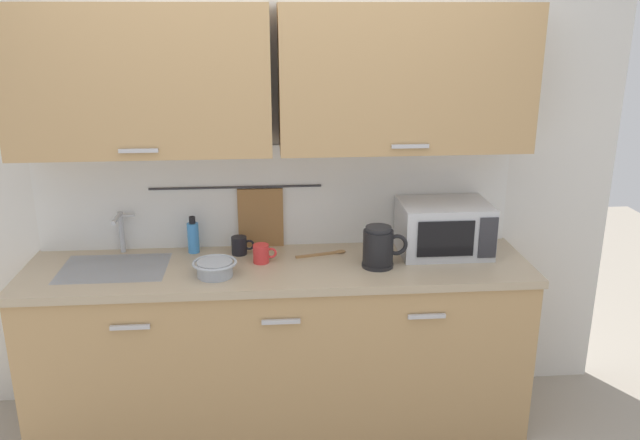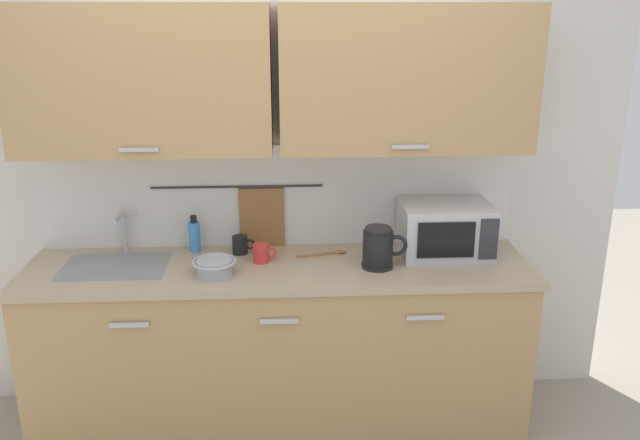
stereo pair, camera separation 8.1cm
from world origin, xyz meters
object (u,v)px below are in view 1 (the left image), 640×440
at_px(microwave, 444,228).
at_px(wooden_spoon, 327,253).
at_px(mug_near_sink, 240,245).
at_px(mixing_bowl, 215,267).
at_px(mug_by_kettle, 262,254).
at_px(dish_soap_bottle, 193,237).
at_px(electric_kettle, 379,247).

relative_size(microwave, wooden_spoon, 1.68).
bearing_deg(mug_near_sink, mixing_bowl, -110.54).
xyz_separation_m(mug_near_sink, mug_by_kettle, (0.11, -0.13, 0.00)).
distance_m(microwave, dish_soap_bottle, 1.31).
distance_m(dish_soap_bottle, mug_by_kettle, 0.40).
bearing_deg(mixing_bowl, mug_by_kettle, 35.80).
bearing_deg(wooden_spoon, dish_soap_bottle, 172.61).
relative_size(mixing_bowl, wooden_spoon, 0.78).
height_order(electric_kettle, mug_by_kettle, electric_kettle).
xyz_separation_m(dish_soap_bottle, mug_by_kettle, (0.36, -0.18, -0.04)).
bearing_deg(mug_by_kettle, microwave, 4.26).
relative_size(mug_by_kettle, wooden_spoon, 0.44).
relative_size(mug_near_sink, mug_by_kettle, 1.00).
bearing_deg(microwave, electric_kettle, -155.12).
xyz_separation_m(electric_kettle, wooden_spoon, (-0.24, 0.19, -0.10)).
bearing_deg(microwave, mug_near_sink, 176.92).
xyz_separation_m(dish_soap_bottle, wooden_spoon, (0.70, -0.09, -0.08)).
distance_m(mug_near_sink, mug_by_kettle, 0.17).
height_order(electric_kettle, dish_soap_bottle, electric_kettle).
height_order(mug_near_sink, wooden_spoon, mug_near_sink).
distance_m(electric_kettle, mug_near_sink, 0.73).
bearing_deg(wooden_spoon, mug_by_kettle, -165.80).
bearing_deg(mug_by_kettle, dish_soap_bottle, 153.67).
bearing_deg(electric_kettle, microwave, 24.88).
height_order(microwave, mug_near_sink, microwave).
height_order(microwave, dish_soap_bottle, microwave).
bearing_deg(dish_soap_bottle, microwave, -4.64).
height_order(microwave, mixing_bowl, microwave).
xyz_separation_m(mug_near_sink, wooden_spoon, (0.45, -0.04, -0.04)).
bearing_deg(mixing_bowl, dish_soap_bottle, 111.81).
relative_size(dish_soap_bottle, mug_near_sink, 1.63).
height_order(dish_soap_bottle, mug_by_kettle, dish_soap_bottle).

